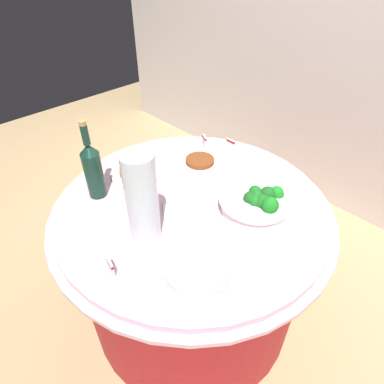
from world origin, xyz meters
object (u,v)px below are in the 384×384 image
(label_placard_mid, at_px, (231,144))
(food_plate_stir_fry, at_px, (200,162))
(plate_stack, at_px, (197,271))
(label_placard_rear, at_px, (204,140))
(broccoli_bowl, at_px, (257,202))
(serving_tongs, at_px, (169,214))
(food_plate_peanuts, at_px, (136,172))
(wine_bottle, at_px, (93,169))
(label_placard_front, at_px, (110,266))
(decorative_fruit_vase, at_px, (142,202))

(label_placard_mid, bearing_deg, food_plate_stir_fry, -92.63)
(food_plate_stir_fry, bearing_deg, plate_stack, -46.28)
(label_placard_mid, height_order, label_placard_rear, same)
(broccoli_bowl, bearing_deg, serving_tongs, -130.86)
(broccoli_bowl, distance_m, food_plate_peanuts, 0.56)
(broccoli_bowl, xyz_separation_m, serving_tongs, (-0.22, -0.26, -0.04))
(plate_stack, height_order, food_plate_stir_fry, plate_stack)
(food_plate_peanuts, relative_size, label_placard_rear, 4.00)
(food_plate_stir_fry, distance_m, label_placard_rear, 0.18)
(food_plate_stir_fry, bearing_deg, wine_bottle, -106.67)
(broccoli_bowl, xyz_separation_m, label_placard_mid, (-0.38, 0.29, -0.01))
(label_placard_mid, bearing_deg, wine_bottle, -102.43)
(plate_stack, xyz_separation_m, label_placard_mid, (-0.44, 0.68, 0.01))
(wine_bottle, bearing_deg, label_placard_front, -26.08)
(plate_stack, bearing_deg, label_placard_rear, 132.28)
(serving_tongs, xyz_separation_m, food_plate_peanuts, (-0.30, 0.07, 0.01))
(food_plate_stir_fry, distance_m, label_placard_front, 0.70)
(plate_stack, distance_m, label_placard_rear, 0.82)
(broccoli_bowl, relative_size, label_placard_front, 5.09)
(label_placard_front, relative_size, label_placard_mid, 1.00)
(decorative_fruit_vase, bearing_deg, plate_stack, 0.60)
(label_placard_front, distance_m, label_placard_rear, 0.87)
(broccoli_bowl, bearing_deg, label_placard_rear, 155.82)
(food_plate_peanuts, bearing_deg, decorative_fruit_vase, -31.20)
(plate_stack, height_order, decorative_fruit_vase, decorative_fruit_vase)
(broccoli_bowl, bearing_deg, label_placard_front, -104.13)
(decorative_fruit_vase, bearing_deg, label_placard_front, -73.15)
(serving_tongs, bearing_deg, plate_stack, -24.17)
(broccoli_bowl, height_order, label_placard_front, broccoli_bowl)
(plate_stack, height_order, serving_tongs, plate_stack)
(decorative_fruit_vase, xyz_separation_m, serving_tongs, (-0.02, 0.13, -0.15))
(label_placard_front, bearing_deg, label_placard_rear, 113.75)
(serving_tongs, bearing_deg, wine_bottle, -156.99)
(food_plate_stir_fry, relative_size, label_placard_mid, 4.00)
(food_plate_stir_fry, height_order, label_placard_front, label_placard_front)
(food_plate_stir_fry, xyz_separation_m, food_plate_peanuts, (-0.14, -0.27, 0.01))
(broccoli_bowl, height_order, plate_stack, broccoli_bowl)
(label_placard_rear, bearing_deg, broccoli_bowl, -24.18)
(wine_bottle, bearing_deg, serving_tongs, 23.01)
(plate_stack, distance_m, decorative_fruit_vase, 0.29)
(serving_tongs, distance_m, label_placard_front, 0.33)
(decorative_fruit_vase, xyz_separation_m, food_plate_peanuts, (-0.33, 0.20, -0.14))
(plate_stack, relative_size, food_plate_peanuts, 0.95)
(serving_tongs, relative_size, food_plate_stir_fry, 0.71)
(food_plate_stir_fry, height_order, label_placard_rear, label_placard_rear)
(plate_stack, height_order, label_placard_front, label_placard_front)
(broccoli_bowl, distance_m, plate_stack, 0.39)
(wine_bottle, xyz_separation_m, food_plate_peanuts, (-0.00, 0.20, -0.11))
(label_placard_front, bearing_deg, plate_stack, 42.78)
(serving_tongs, bearing_deg, label_placard_front, -75.76)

